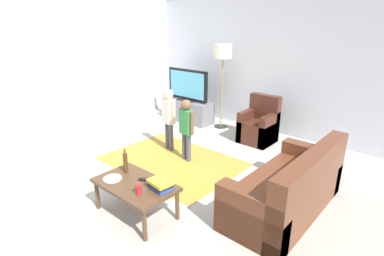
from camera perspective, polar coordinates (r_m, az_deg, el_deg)
The scene contains 17 objects.
ground at distance 4.61m, azimuth -5.00°, elevation -9.54°, with size 7.80×7.80×0.00m, color #B2ADA3.
wall_back at distance 6.52m, azimuth 14.35°, elevation 11.18°, with size 6.00×0.12×2.70m, color silver.
wall_left at distance 6.61m, azimuth -24.03°, elevation 10.22°, with size 0.12×6.00×2.70m, color silver.
area_rug at distance 5.14m, azimuth -3.74°, elevation -6.19°, with size 2.20×1.60×0.01m, color #B28C33.
tv_stand at distance 7.08m, azimuth -0.69°, elevation 3.25°, with size 1.20×0.44×0.50m.
tv at distance 6.92m, azimuth -0.82°, elevation 8.02°, with size 1.10×0.28×0.71m.
couch at distance 3.93m, azimuth 18.15°, elevation -11.18°, with size 0.80×1.80×0.86m.
armchair at distance 6.00m, azimuth 12.55°, elevation 0.24°, with size 0.60×0.60×0.90m.
floor_lamp at distance 6.43m, azimuth 5.84°, elevation 13.32°, with size 0.36×0.36×1.78m.
child_near_tv at distance 5.38m, azimuth -4.40°, elevation 2.64°, with size 0.37×0.18×1.12m.
child_center at distance 4.95m, azimuth -1.08°, elevation 0.64°, with size 0.35×0.17×1.05m.
coffee_table at distance 3.73m, azimuth -10.62°, elevation -10.79°, with size 1.00×0.60×0.42m.
book_stack at distance 3.53m, azimuth -6.03°, elevation -10.52°, with size 0.30×0.23×0.11m.
bottle at distance 3.91m, azimuth -12.40°, elevation -6.36°, with size 0.06×0.06×0.32m.
tv_remote at distance 3.73m, azimuth -8.74°, elevation -9.63°, with size 0.17×0.05×0.02m, color black.
soda_can at distance 3.46m, azimuth -10.00°, elevation -11.24°, with size 0.07×0.07×0.12m, color red.
plate at distance 3.85m, azimuth -14.72°, elevation -9.17°, with size 0.22×0.22×0.02m.
Camera 1 is at (2.95, -2.75, 2.24)m, focal length 28.37 mm.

